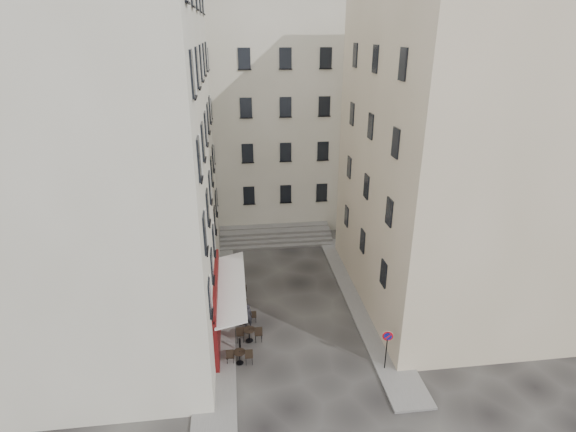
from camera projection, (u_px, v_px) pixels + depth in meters
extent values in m
plane|color=black|center=(298.00, 336.00, 25.15)|extent=(90.00, 90.00, 0.00)
cube|color=slate|center=(218.00, 302.00, 28.27)|extent=(2.00, 22.00, 0.12)
cube|color=slate|center=(361.00, 301.00, 28.39)|extent=(2.00, 18.00, 0.12)
cube|color=beige|center=(88.00, 155.00, 22.87)|extent=(12.00, 16.00, 20.00)
cube|color=tan|center=(469.00, 158.00, 26.13)|extent=(12.00, 14.00, 18.00)
cube|color=beige|center=(256.00, 116.00, 39.02)|extent=(18.00, 10.00, 18.00)
cube|color=#4B0A0D|center=(217.00, 306.00, 24.89)|extent=(0.25, 7.00, 3.50)
cube|color=black|center=(218.00, 311.00, 25.02)|extent=(0.06, 3.85, 2.00)
cube|color=silver|center=(231.00, 286.00, 24.52)|extent=(1.58, 7.30, 0.41)
cube|color=#5F5D5A|center=(276.00, 243.00, 36.02)|extent=(9.00, 1.80, 0.20)
cube|color=#5F5D5A|center=(276.00, 238.00, 36.36)|extent=(9.00, 1.80, 0.20)
cube|color=#5F5D5A|center=(275.00, 234.00, 36.69)|extent=(9.00, 1.80, 0.20)
cube|color=#5F5D5A|center=(275.00, 229.00, 37.03)|extent=(9.00, 1.80, 0.20)
cylinder|color=black|center=(240.00, 346.00, 23.68)|extent=(0.10, 0.10, 0.90)
sphere|color=black|center=(240.00, 339.00, 23.50)|extent=(0.12, 0.12, 0.12)
cylinder|color=black|center=(238.00, 309.00, 26.89)|extent=(0.10, 0.10, 0.90)
sphere|color=black|center=(238.00, 302.00, 26.71)|extent=(0.12, 0.12, 0.12)
cylinder|color=black|center=(237.00, 279.00, 30.10)|extent=(0.10, 0.10, 0.90)
sphere|color=black|center=(237.00, 273.00, 29.92)|extent=(0.12, 0.12, 0.12)
cylinder|color=black|center=(386.00, 351.00, 22.24)|extent=(0.06, 0.06, 2.30)
cylinder|color=red|center=(388.00, 336.00, 21.89)|extent=(0.52, 0.14, 0.53)
cylinder|color=navy|center=(388.00, 336.00, 21.86)|extent=(0.38, 0.11, 0.39)
cube|color=red|center=(388.00, 337.00, 21.84)|extent=(0.31, 0.09, 0.31)
cylinder|color=black|center=(240.00, 363.00, 23.05)|extent=(0.38, 0.38, 0.02)
cylinder|color=black|center=(240.00, 357.00, 22.91)|extent=(0.05, 0.05, 0.74)
cylinder|color=black|center=(239.00, 352.00, 22.79)|extent=(0.63, 0.63, 0.04)
cube|color=black|center=(249.00, 356.00, 22.95)|extent=(0.40, 0.40, 0.95)
cube|color=black|center=(230.00, 356.00, 22.94)|extent=(0.40, 0.40, 0.95)
cylinder|color=black|center=(250.00, 340.00, 24.70)|extent=(0.40, 0.40, 0.02)
cylinder|color=black|center=(249.00, 335.00, 24.56)|extent=(0.06, 0.06, 0.78)
cylinder|color=black|center=(249.00, 330.00, 24.42)|extent=(0.67, 0.67, 0.04)
cube|color=black|center=(258.00, 333.00, 24.60)|extent=(0.42, 0.42, 1.00)
cube|color=black|center=(240.00, 334.00, 24.58)|extent=(0.42, 0.42, 1.00)
cylinder|color=black|center=(247.00, 321.00, 26.34)|extent=(0.32, 0.32, 0.02)
cylinder|color=black|center=(246.00, 317.00, 26.23)|extent=(0.04, 0.04, 0.63)
cylinder|color=black|center=(246.00, 313.00, 26.12)|extent=(0.54, 0.54, 0.04)
cube|color=black|center=(253.00, 316.00, 26.26)|extent=(0.34, 0.34, 0.81)
cube|color=black|center=(240.00, 316.00, 26.25)|extent=(0.34, 0.34, 0.81)
cylinder|color=black|center=(237.00, 310.00, 27.44)|extent=(0.34, 0.34, 0.02)
cylinder|color=black|center=(237.00, 305.00, 27.32)|extent=(0.05, 0.05, 0.67)
cylinder|color=black|center=(237.00, 301.00, 27.20)|extent=(0.57, 0.57, 0.04)
cube|color=black|center=(244.00, 304.00, 27.35)|extent=(0.36, 0.36, 0.86)
cube|color=black|center=(230.00, 304.00, 27.34)|extent=(0.36, 0.36, 0.86)
cylinder|color=black|center=(237.00, 295.00, 28.94)|extent=(0.35, 0.35, 0.02)
cylinder|color=black|center=(237.00, 291.00, 28.82)|extent=(0.05, 0.05, 0.67)
cylinder|color=black|center=(237.00, 287.00, 28.70)|extent=(0.58, 0.58, 0.04)
cube|color=black|center=(244.00, 290.00, 28.85)|extent=(0.36, 0.36, 0.86)
cube|color=black|center=(230.00, 290.00, 28.84)|extent=(0.36, 0.36, 0.86)
imported|color=black|center=(248.00, 316.00, 25.65)|extent=(0.61, 0.45, 1.55)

